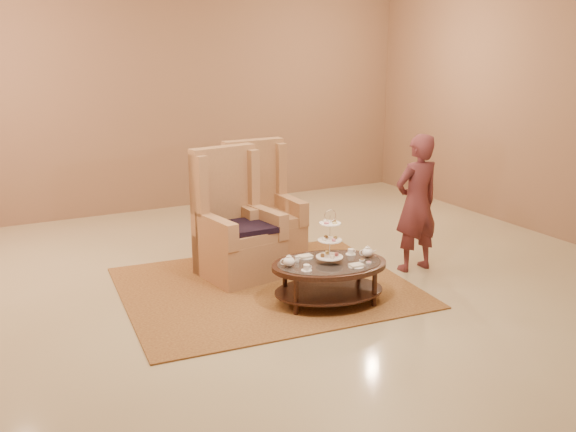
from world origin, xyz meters
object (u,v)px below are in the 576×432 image
tea_table (329,270)px  armchair_right (261,219)px  armchair_left (235,233)px  person (417,203)px

tea_table → armchair_right: bearing=101.8°
tea_table → armchair_left: (-0.50, 1.16, 0.13)m
armchair_left → person: size_ratio=0.91×
armchair_left → person: 2.02m
armchair_left → person: bearing=-31.6°
tea_table → person: (1.35, 0.40, 0.42)m
armchair_right → person: 1.81m
tea_table → person: 1.47m
armchair_right → person: person is taller
armchair_right → person: size_ratio=0.90×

